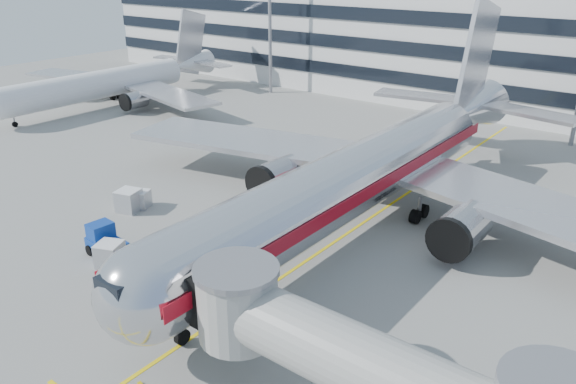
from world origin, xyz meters
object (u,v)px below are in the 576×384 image
Objects in this scene: main_jet at (372,169)px; ramp_worker at (158,264)px; baggage_tug at (105,242)px; cargo_container_front at (110,254)px; cargo_container_right at (129,200)px; cargo_container_left at (141,199)px; belt_loader at (262,232)px.

ramp_worker is at bearing -111.44° from main_jet.
ramp_worker is (-6.29, -16.01, -3.25)m from main_jet.
baggage_tug is 1.74m from cargo_container_front.
main_jet is 24.10× the size of cargo_container_right.
cargo_container_front reaches higher than cargo_container_left.
cargo_container_right is (-4.75, 5.62, -0.07)m from baggage_tug.
main_jet is at bearing 34.65° from ramp_worker.
cargo_container_right is 1.08× the size of ramp_worker.
baggage_tug is at bearing 154.00° from cargo_container_front.
cargo_container_front is (6.09, -7.40, 0.12)m from cargo_container_left.
belt_loader is 2.14× the size of cargo_container_right.
belt_loader is 10.71m from cargo_container_front.
baggage_tug is at bearing -125.50° from main_jet.
baggage_tug is 5.30m from ramp_worker.
main_jet is 19.77m from cargo_container_right.
belt_loader is at bearing 43.65° from ramp_worker.
main_jet is 25.91× the size of ramp_worker.
main_jet is 9.73m from belt_loader.
main_jet reaches higher than cargo_container_left.
main_jet reaches higher than cargo_container_right.
belt_loader is (-4.49, -7.84, -3.63)m from main_jet.
main_jet is 20.21m from baggage_tug.
baggage_tug is at bearing 148.60° from ramp_worker.
baggage_tug is (-7.10, -8.41, 0.38)m from belt_loader.
cargo_container_left is 0.92× the size of ramp_worker.
main_jet reaches higher than belt_loader.
cargo_container_left is at bearing 129.47° from cargo_container_front.
main_jet reaches higher than baggage_tug.
belt_loader is at bearing 49.82° from baggage_tug.
baggage_tug is 1.60× the size of ramp_worker.
baggage_tug is 8.04m from cargo_container_left.
ramp_worker is at bearing -33.08° from cargo_container_left.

